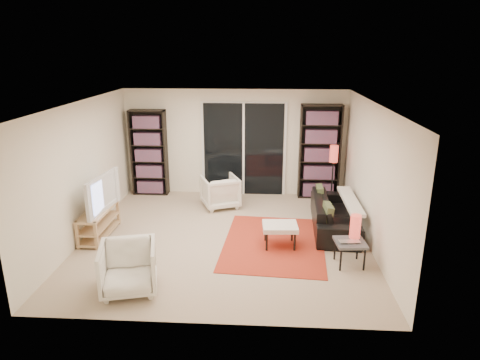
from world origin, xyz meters
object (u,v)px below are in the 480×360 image
bookshelf_right (320,152)px  ottoman (280,227)px  tv_stand (99,222)px  floor_lamp (333,160)px  armchair_front (128,268)px  side_table (350,244)px  bookshelf_left (149,153)px  sofa (335,214)px  armchair_back (220,192)px

bookshelf_right → ottoman: bearing=-109.7°
tv_stand → floor_lamp: bearing=23.2°
armchair_front → tv_stand: bearing=107.9°
armchair_front → side_table: armchair_front is taller
bookshelf_left → side_table: 5.15m
tv_stand → side_table: 4.39m
sofa → armchair_back: size_ratio=2.71×
armchair_back → tv_stand: bearing=16.2°
armchair_front → floor_lamp: size_ratio=0.59×
sofa → side_table: bearing=-176.3°
sofa → bookshelf_right: bearing=6.4°
bookshelf_left → bookshelf_right: (3.85, -0.00, 0.07)m
armchair_back → floor_lamp: floor_lamp is taller
armchair_back → armchair_front: (-0.92, -3.38, 0.02)m
side_table → bookshelf_left: bearing=141.2°
sofa → armchair_back: (-2.26, 1.03, 0.04)m
sofa → armchair_front: armchair_front is taller
sofa → ottoman: sofa is taller
bookshelf_left → sofa: (3.96, -1.78, -0.68)m
sofa → armchair_front: (-3.18, -2.36, 0.06)m
armchair_back → floor_lamp: size_ratio=0.56×
bookshelf_right → armchair_back: 2.39m
floor_lamp → bookshelf_left: bearing=173.2°
side_table → floor_lamp: bearing=87.9°
tv_stand → floor_lamp: size_ratio=0.90×
tv_stand → ottoman: bearing=-4.0°
bookshelf_left → ottoman: 3.96m
tv_stand → armchair_front: size_ratio=1.53×
bookshelf_left → tv_stand: size_ratio=1.65×
tv_stand → ottoman: (3.24, -0.22, 0.08)m
bookshelf_left → tv_stand: bearing=-97.7°
tv_stand → armchair_back: (2.02, 1.62, 0.07)m
sofa → side_table: size_ratio=4.03×
bookshelf_right → armchair_back: bearing=-160.6°
tv_stand → side_table: size_ratio=2.39×
bookshelf_right → sofa: bearing=-86.4°
bookshelf_left → bookshelf_right: bearing=-0.0°
bookshelf_left → sofa: bearing=-24.2°
tv_stand → sofa: (4.29, 0.59, 0.03)m
armchair_back → ottoman: size_ratio=1.21×
bookshelf_right → sofa: 1.94m
side_table → floor_lamp: (0.10, 2.71, 0.64)m
bookshelf_right → sofa: (0.11, -1.78, -0.76)m
bookshelf_right → ottoman: (-0.93, -2.60, -0.70)m
bookshelf_left → armchair_front: (0.78, -4.14, -0.62)m
ottoman → bookshelf_right: bearing=70.3°
ottoman → bookshelf_left: bearing=138.3°
armchair_front → side_table: bearing=2.3°
bookshelf_right → tv_stand: bookshelf_right is taller
armchair_back → ottoman: armchair_back is taller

